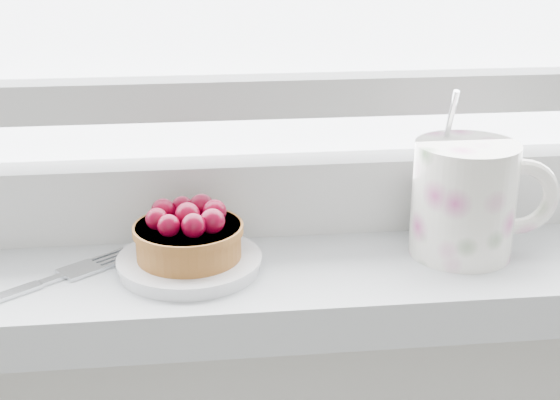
{
  "coord_description": "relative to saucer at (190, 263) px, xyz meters",
  "views": [
    {
      "loc": [
        -0.07,
        1.27,
        1.23
      ],
      "look_at": [
        0.0,
        1.88,
        1.0
      ],
      "focal_mm": 50.0,
      "sensor_mm": 36.0,
      "label": 1
    }
  ],
  "objects": [
    {
      "name": "saucer",
      "position": [
        0.0,
        0.0,
        0.0
      ],
      "size": [
        0.12,
        0.12,
        0.01
      ],
      "primitive_type": "cylinder",
      "color": "silver",
      "rests_on": "windowsill"
    },
    {
      "name": "raspberry_tart",
      "position": [
        0.0,
        0.0,
        0.03
      ],
      "size": [
        0.09,
        0.09,
        0.05
      ],
      "color": "brown",
      "rests_on": "saucer"
    },
    {
      "name": "floral_mug",
      "position": [
        0.24,
        0.01,
        0.05
      ],
      "size": [
        0.13,
        0.1,
        0.15
      ],
      "color": "white",
      "rests_on": "windowsill"
    },
    {
      "name": "fork",
      "position": [
        -0.14,
        -0.03,
        -0.0
      ],
      "size": [
        0.18,
        0.14,
        0.0
      ],
      "color": "silver",
      "rests_on": "windowsill"
    }
  ]
}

